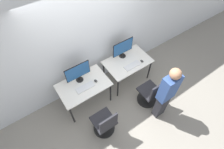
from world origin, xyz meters
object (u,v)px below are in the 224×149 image
Objects in this scene: office_chair_right at (150,93)px; keyboard_right at (132,66)px; monitor_left at (78,72)px; office_chair_left at (105,124)px; keyboard_left at (85,87)px; mouse_right at (142,61)px; person_right at (166,93)px; monitor_right at (123,48)px; mouse_left at (96,81)px.

keyboard_right is at bearing 92.59° from office_chair_right.
office_chair_right is at bearing -39.55° from monitor_left.
keyboard_left is at bearing 88.28° from office_chair_left.
mouse_right is (1.52, 0.68, 0.36)m from office_chair_left.
person_right is (-0.03, -0.37, 0.52)m from office_chair_right.
person_right reaches higher than monitor_right.
keyboard_right is at bearing 174.94° from mouse_right.
office_chair_left and office_chair_right have the same top height.
monitor_left is 0.35× the size of person_right.
mouse_left is 1.02m from monitor_right.
office_chair_right is (1.25, -0.78, -0.36)m from keyboard_left.
keyboard_left is 1.50m from mouse_right.
keyboard_right is at bearing -4.26° from keyboard_left.
person_right reaches higher than office_chair_left.
office_chair_left is 9.85× the size of mouse_right.
keyboard_left is 0.87m from office_chair_left.
person_right is at bearing -15.89° from office_chair_left.
monitor_left is at bearing 164.25° from keyboard_right.
office_chair_right is at bearing -31.94° from keyboard_left.
office_chair_right is at bearing -39.04° from mouse_left.
keyboard_left is 1.22m from keyboard_right.
monitor_right is at bearing 90.19° from person_right.
office_chair_left is 1.40m from person_right.
mouse_left is 1.23m from mouse_right.
office_chair_right is (1.27, 0.01, 0.00)m from office_chair_left.
monitor_left is 0.63× the size of office_chair_left.
mouse_right is (0.28, -0.02, 0.01)m from keyboard_right.
keyboard_right is 0.28m from mouse_right.
monitor_left is 0.63× the size of office_chair_right.
monitor_left is at bearing 140.45° from office_chair_right.
keyboard_right is (1.22, -0.34, -0.26)m from monitor_left.
keyboard_right is at bearing -6.28° from mouse_left.
office_chair_left is 1.70m from mouse_right.
monitor_right is (1.24, 1.09, 0.62)m from office_chair_left.
keyboard_right is 0.46× the size of office_chair_right.
office_chair_right is (0.03, -1.08, -0.62)m from monitor_right.
office_chair_left is 1.00× the size of office_chair_right.
monitor_right is (1.22, 0.30, 0.26)m from keyboard_left.
mouse_right is at bearing -13.84° from monitor_left.
monitor_left reaches higher than keyboard_left.
person_right is at bearing -94.11° from office_chair_right.
mouse_left is 0.93m from office_chair_left.
keyboard_right is 0.78m from office_chair_right.
monitor_left is at bearing 131.20° from person_right.
monitor_left is 1.86m from person_right.
office_chair_right is (-0.24, -0.66, -0.36)m from mouse_right.
person_right is at bearing -43.10° from keyboard_left.
office_chair_left is (-0.02, -0.79, -0.36)m from keyboard_left.
mouse_right is 1.08m from person_right.
office_chair_left is at bearing 164.11° from person_right.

